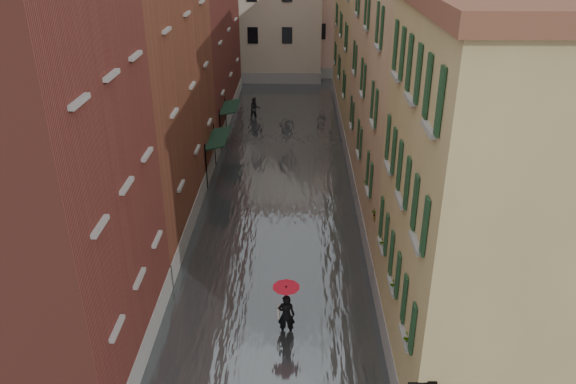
{
  "coord_description": "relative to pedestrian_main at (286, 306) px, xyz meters",
  "views": [
    {
      "loc": [
        0.96,
        -16.51,
        13.4
      ],
      "look_at": [
        0.58,
        5.08,
        3.0
      ],
      "focal_mm": 35.0,
      "sensor_mm": 36.0,
      "label": 1
    }
  ],
  "objects": [
    {
      "name": "ground",
      "position": [
        -0.61,
        0.53,
        -1.25
      ],
      "size": [
        120.0,
        120.0,
        0.0
      ],
      "primitive_type": "plane",
      "color": "slate",
      "rests_on": "ground"
    },
    {
      "name": "floodwater",
      "position": [
        -0.61,
        13.53,
        -1.15
      ],
      "size": [
        10.0,
        60.0,
        0.2
      ],
      "primitive_type": "cube",
      "color": "#484D50",
      "rests_on": "ground"
    },
    {
      "name": "building_left_near",
      "position": [
        -7.61,
        -1.47,
        5.25
      ],
      "size": [
        6.0,
        8.0,
        13.0
      ],
      "primitive_type": "cube",
      "color": "maroon",
      "rests_on": "ground"
    },
    {
      "name": "building_left_mid",
      "position": [
        -7.61,
        9.53,
        5.0
      ],
      "size": [
        6.0,
        14.0,
        12.5
      ],
      "primitive_type": "cube",
      "color": "brown",
      "rests_on": "ground"
    },
    {
      "name": "building_left_far",
      "position": [
        -7.61,
        24.53,
        5.75
      ],
      "size": [
        6.0,
        16.0,
        14.0
      ],
      "primitive_type": "cube",
      "color": "maroon",
      "rests_on": "ground"
    },
    {
      "name": "building_right_near",
      "position": [
        6.39,
        -1.47,
        4.5
      ],
      "size": [
        6.0,
        8.0,
        11.5
      ],
      "primitive_type": "cube",
      "color": "#967F4D",
      "rests_on": "ground"
    },
    {
      "name": "building_right_mid",
      "position": [
        6.39,
        9.53,
        5.25
      ],
      "size": [
        6.0,
        14.0,
        13.0
      ],
      "primitive_type": "cube",
      "color": "tan",
      "rests_on": "ground"
    },
    {
      "name": "building_right_far",
      "position": [
        6.39,
        24.53,
        4.5
      ],
      "size": [
        6.0,
        16.0,
        11.5
      ],
      "primitive_type": "cube",
      "color": "#967F4D",
      "rests_on": "ground"
    },
    {
      "name": "building_end_cream",
      "position": [
        -3.61,
        38.53,
        5.25
      ],
      "size": [
        12.0,
        9.0,
        13.0
      ],
      "primitive_type": "cube",
      "color": "#C1B299",
      "rests_on": "ground"
    },
    {
      "name": "building_end_pink",
      "position": [
        5.39,
        40.53,
        4.75
      ],
      "size": [
        10.0,
        9.0,
        12.0
      ],
      "primitive_type": "cube",
      "color": "tan",
      "rests_on": "ground"
    },
    {
      "name": "awning_near",
      "position": [
        -4.09,
        13.47,
        1.23
      ],
      "size": [
        1.09,
        3.42,
        2.8
      ],
      "color": "black",
      "rests_on": "ground"
    },
    {
      "name": "awning_far",
      "position": [
        -4.1,
        19.28,
        1.22
      ],
      "size": [
        1.09,
        3.05,
        2.8
      ],
      "color": "black",
      "rests_on": "ground"
    },
    {
      "name": "window_planters",
      "position": [
        3.51,
        0.91,
        2.26
      ],
      "size": [
        0.59,
        10.95,
        0.84
      ],
      "color": "#9F4C34",
      "rests_on": "ground"
    },
    {
      "name": "pedestrian_main",
      "position": [
        0.0,
        0.0,
        0.0
      ],
      "size": [
        0.96,
        0.96,
        2.06
      ],
      "color": "black",
      "rests_on": "ground"
    },
    {
      "name": "pedestrian_far",
      "position": [
        -2.83,
        24.19,
        -0.37
      ],
      "size": [
        1.05,
        0.95,
        1.75
      ],
      "primitive_type": "imported",
      "rotation": [
        0.0,
        0.0,
        0.41
      ],
      "color": "black",
      "rests_on": "ground"
    }
  ]
}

